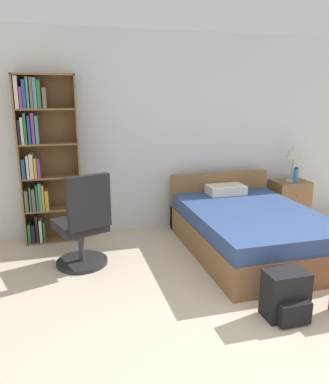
{
  "coord_description": "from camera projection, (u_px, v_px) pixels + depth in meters",
  "views": [
    {
      "loc": [
        -1.38,
        -1.67,
        1.81
      ],
      "look_at": [
        -0.38,
        1.98,
        0.82
      ],
      "focal_mm": 35.0,
      "sensor_mm": 36.0,
      "label": 1
    }
  ],
  "objects": [
    {
      "name": "wall_back",
      "position": [
        167.0,
        133.0,
        5.06
      ],
      "size": [
        9.0,
        0.06,
        2.6
      ],
      "color": "silver",
      "rests_on": "ground_plane"
    },
    {
      "name": "table_lamp",
      "position": [
        294.0,
        152.0,
        5.29
      ],
      "size": [
        0.27,
        0.27,
        0.54
      ],
      "color": "#B2B2B7",
      "rests_on": "nightstand"
    },
    {
      "name": "nightstand",
      "position": [
        289.0,
        200.0,
        5.5
      ],
      "size": [
        0.51,
        0.41,
        0.59
      ],
      "color": "brown",
      "rests_on": "ground_plane"
    },
    {
      "name": "office_chair",
      "position": [
        83.0,
        227.0,
        3.94
      ],
      "size": [
        0.62,
        0.68,
        1.05
      ],
      "color": "#232326",
      "rests_on": "ground_plane"
    },
    {
      "name": "bookshelf",
      "position": [
        42.0,
        158.0,
        4.52
      ],
      "size": [
        0.71,
        0.27,
        2.04
      ],
      "color": "brown",
      "rests_on": "ground_plane"
    },
    {
      "name": "water_bottle",
      "position": [
        296.0,
        175.0,
        5.31
      ],
      "size": [
        0.07,
        0.07,
        0.22
      ],
      "color": "teal",
      "rests_on": "nightstand"
    },
    {
      "name": "backpack_black",
      "position": [
        286.0,
        296.0,
        3.09
      ],
      "size": [
        0.36,
        0.3,
        0.41
      ],
      "color": "black",
      "rests_on": "ground_plane"
    },
    {
      "name": "bed",
      "position": [
        249.0,
        228.0,
        4.45
      ],
      "size": [
        1.4,
        2.02,
        0.76
      ],
      "color": "brown",
      "rests_on": "ground_plane"
    }
  ]
}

